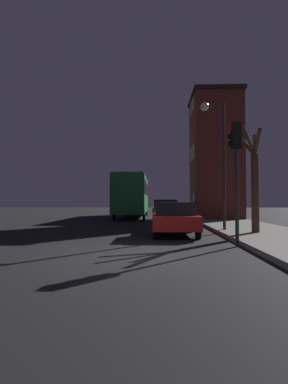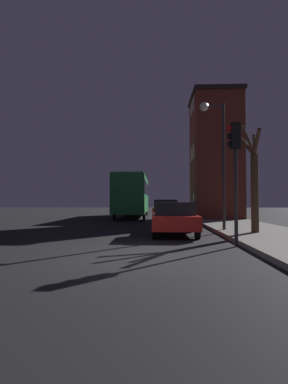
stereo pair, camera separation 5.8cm
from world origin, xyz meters
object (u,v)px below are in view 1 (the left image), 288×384
at_px(bare_tree, 254,181).
at_px(bus, 133,193).
at_px(traffic_light, 235,157).
at_px(streetlamp, 216,142).
at_px(car_near_lane, 174,218).
at_px(car_mid_lane, 165,210).

bearing_deg(bare_tree, bus, 113.34).
bearing_deg(traffic_light, bus, 105.03).
height_order(streetlamp, bare_tree, streetlamp).
xyz_separation_m(car_near_lane, car_mid_lane, (-0.09, 9.44, 0.06)).
bearing_deg(bus, car_near_lane, -78.62).
relative_size(bare_tree, car_mid_lane, 1.00).
height_order(streetlamp, bus, streetlamp).
relative_size(streetlamp, traffic_light, 1.48).
bearing_deg(car_near_lane, car_mid_lane, 90.55).
bearing_deg(car_mid_lane, bus, 118.96).
bearing_deg(bus, bare_tree, -66.66).
height_order(traffic_light, car_mid_lane, traffic_light).
xyz_separation_m(traffic_light, bus, (-4.75, 17.70, -0.72)).
relative_size(streetlamp, car_near_lane, 1.56).
distance_m(bare_tree, car_mid_lane, 10.29).
distance_m(traffic_light, car_mid_lane, 12.88).
distance_m(bus, car_near_lane, 14.94).
bearing_deg(car_mid_lane, traffic_light, -81.36).
bearing_deg(streetlamp, traffic_light, -93.40).
distance_m(bare_tree, bus, 16.00).
relative_size(streetlamp, bare_tree, 1.33).
bearing_deg(traffic_light, car_mid_lane, 98.64).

